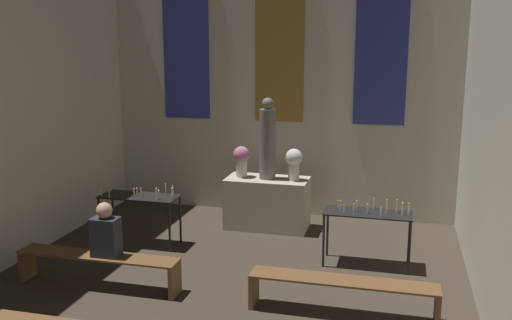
# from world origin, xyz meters

# --- Properties ---
(wall_back) EXTENTS (6.73, 0.16, 5.55)m
(wall_back) POSITION_xyz_m (0.00, 11.49, 2.81)
(wall_back) COLOR beige
(wall_back) RESTS_ON ground_plane
(altar) EXTENTS (1.44, 0.71, 0.90)m
(altar) POSITION_xyz_m (0.00, 10.48, 0.45)
(altar) COLOR #BCB29E
(altar) RESTS_ON ground_plane
(statue) EXTENTS (0.28, 0.28, 1.41)m
(statue) POSITION_xyz_m (0.00, 10.48, 1.55)
(statue) COLOR slate
(statue) RESTS_ON altar
(flower_vase_left) EXTENTS (0.29, 0.29, 0.55)m
(flower_vase_left) POSITION_xyz_m (-0.47, 10.48, 1.22)
(flower_vase_left) COLOR beige
(flower_vase_left) RESTS_ON altar
(flower_vase_right) EXTENTS (0.29, 0.29, 0.55)m
(flower_vase_right) POSITION_xyz_m (0.47, 10.48, 1.22)
(flower_vase_right) COLOR beige
(flower_vase_right) RESTS_ON altar
(candle_rack_left) EXTENTS (1.27, 0.51, 1.01)m
(candle_rack_left) POSITION_xyz_m (-1.81, 9.17, 0.71)
(candle_rack_left) COLOR black
(candle_rack_left) RESTS_ON ground_plane
(candle_rack_right) EXTENTS (1.27, 0.51, 1.01)m
(candle_rack_right) POSITION_xyz_m (1.82, 9.17, 0.71)
(candle_rack_right) COLOR black
(candle_rack_right) RESTS_ON ground_plane
(pew_back_left) EXTENTS (2.26, 0.36, 0.46)m
(pew_back_left) POSITION_xyz_m (-1.63, 7.50, 0.34)
(pew_back_left) COLOR brown
(pew_back_left) RESTS_ON ground_plane
(pew_back_right) EXTENTS (2.26, 0.36, 0.46)m
(pew_back_right) POSITION_xyz_m (1.63, 7.50, 0.34)
(pew_back_right) COLOR brown
(pew_back_right) RESTS_ON ground_plane
(person_seated) EXTENTS (0.36, 0.24, 0.73)m
(person_seated) POSITION_xyz_m (-1.49, 7.50, 0.78)
(person_seated) COLOR #282D38
(person_seated) RESTS_ON pew_back_left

